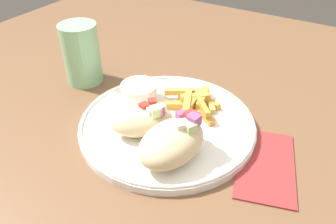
{
  "coord_description": "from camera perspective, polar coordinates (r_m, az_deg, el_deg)",
  "views": [
    {
      "loc": [
        -0.4,
        -0.28,
        1.14
      ],
      "look_at": [
        0.0,
        -0.04,
        0.8
      ],
      "focal_mm": 35.0,
      "sensor_mm": 36.0,
      "label": 1
    }
  ],
  "objects": [
    {
      "name": "fries_pile",
      "position": [
        0.62,
        4.76,
        1.66
      ],
      "size": [
        0.12,
        0.12,
        0.03
      ],
      "color": "gold",
      "rests_on": "plate"
    },
    {
      "name": "table",
      "position": [
        0.66,
        -2.96,
        -6.52
      ],
      "size": [
        1.34,
        1.34,
        0.77
      ],
      "color": "brown",
      "rests_on": "ground_plane"
    },
    {
      "name": "napkin",
      "position": [
        0.55,
        16.56,
        -8.8
      ],
      "size": [
        0.18,
        0.13,
        0.0
      ],
      "rotation": [
        0.0,
        0.0,
        0.29
      ],
      "color": "maroon",
      "rests_on": "table"
    },
    {
      "name": "pita_sandwich_near",
      "position": [
        0.5,
        0.77,
        -5.2
      ],
      "size": [
        0.13,
        0.1,
        0.07
      ],
      "rotation": [
        0.0,
        0.0,
        -0.16
      ],
      "color": "beige",
      "rests_on": "plate"
    },
    {
      "name": "water_glass",
      "position": [
        0.73,
        -14.76,
        9.35
      ],
      "size": [
        0.08,
        0.08,
        0.13
      ],
      "color": "#8CCC93",
      "rests_on": "table"
    },
    {
      "name": "sauce_ramekin",
      "position": [
        0.63,
        -5.01,
        3.62
      ],
      "size": [
        0.07,
        0.07,
        0.04
      ],
      "color": "white",
      "rests_on": "plate"
    },
    {
      "name": "pita_sandwich_far",
      "position": [
        0.55,
        -4.41,
        -1.44
      ],
      "size": [
        0.12,
        0.12,
        0.06
      ],
      "rotation": [
        0.0,
        0.0,
        -0.77
      ],
      "color": "beige",
      "rests_on": "plate"
    },
    {
      "name": "plate",
      "position": [
        0.59,
        0.0,
        -1.9
      ],
      "size": [
        0.32,
        0.32,
        0.02
      ],
      "color": "white",
      "rests_on": "table"
    }
  ]
}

